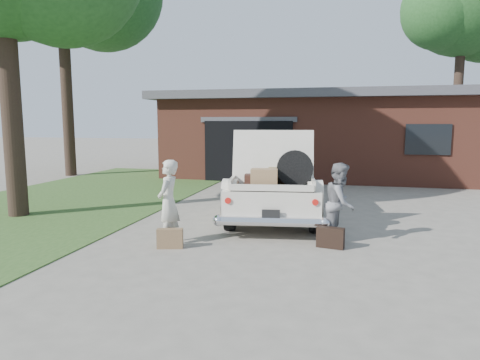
# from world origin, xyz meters

# --- Properties ---
(ground) EXTENTS (90.00, 90.00, 0.00)m
(ground) POSITION_xyz_m (0.00, 0.00, 0.00)
(ground) COLOR gray
(ground) RESTS_ON ground
(grass_strip) EXTENTS (6.00, 16.00, 0.02)m
(grass_strip) POSITION_xyz_m (-5.50, 3.00, 0.01)
(grass_strip) COLOR #2D4C1E
(grass_strip) RESTS_ON ground
(house) EXTENTS (12.80, 7.80, 3.30)m
(house) POSITION_xyz_m (0.98, 11.47, 1.67)
(house) COLOR brown
(house) RESTS_ON ground
(tree_right) EXTENTS (6.13, 5.33, 10.60)m
(tree_right) POSITION_xyz_m (7.25, 16.14, 7.59)
(tree_right) COLOR #38281E
(tree_right) RESTS_ON ground
(sedan) EXTENTS (2.53, 5.13, 2.00)m
(sedan) POSITION_xyz_m (0.29, 2.80, 0.73)
(sedan) COLOR beige
(sedan) RESTS_ON ground
(woman_left) EXTENTS (0.38, 0.56, 1.51)m
(woman_left) POSITION_xyz_m (-1.15, -0.05, 0.75)
(woman_left) COLOR beige
(woman_left) RESTS_ON ground
(woman_right) EXTENTS (0.68, 0.80, 1.45)m
(woman_right) POSITION_xyz_m (1.82, 0.75, 0.72)
(woman_right) COLOR slate
(woman_right) RESTS_ON ground
(suitcase_left) EXTENTS (0.47, 0.25, 0.34)m
(suitcase_left) POSITION_xyz_m (-1.02, -0.34, 0.17)
(suitcase_left) COLOR olive
(suitcase_left) RESTS_ON ground
(suitcase_right) EXTENTS (0.49, 0.24, 0.36)m
(suitcase_right) POSITION_xyz_m (1.67, 0.34, 0.18)
(suitcase_right) COLOR black
(suitcase_right) RESTS_ON ground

